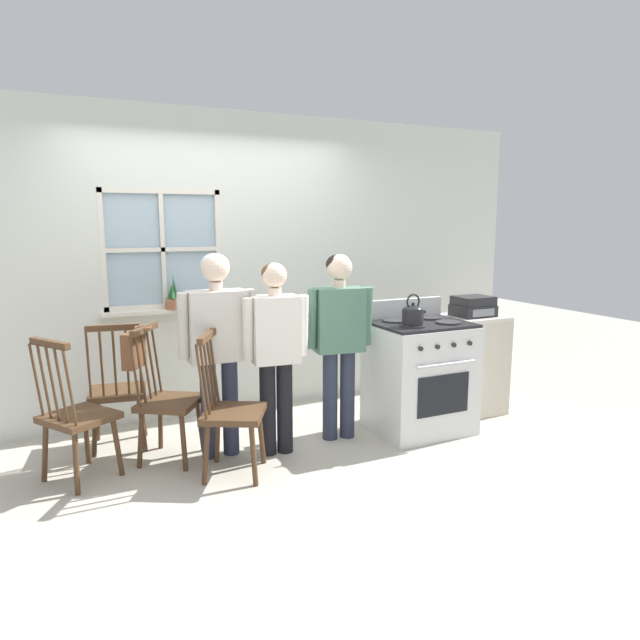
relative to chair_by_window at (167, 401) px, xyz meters
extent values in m
plane|color=#B2AD9E|center=(0.61, -0.49, -0.45)|extent=(16.00, 16.00, 0.00)
cube|color=silver|center=(2.25, 0.91, 0.90)|extent=(3.14, 0.06, 2.70)
cube|color=silver|center=(0.17, 0.91, 0.05)|extent=(1.01, 0.06, 1.00)
cube|color=silver|center=(0.17, 0.91, 1.91)|extent=(1.01, 0.06, 0.69)
cube|color=silver|center=(0.17, 0.83, 0.54)|extent=(1.07, 0.10, 0.03)
cube|color=#9EB7C6|center=(0.17, 0.92, 1.06)|extent=(0.95, 0.01, 0.95)
cube|color=silver|center=(0.17, 0.89, 1.06)|extent=(0.04, 0.02, 1.01)
cube|color=silver|center=(0.17, 0.89, 1.06)|extent=(1.01, 0.02, 0.04)
cube|color=silver|center=(-0.31, 0.89, 1.06)|extent=(0.04, 0.03, 1.01)
cube|color=silver|center=(0.66, 0.89, 1.06)|extent=(0.04, 0.03, 1.01)
cube|color=silver|center=(0.17, 0.89, 1.55)|extent=(1.01, 0.03, 0.04)
cube|color=silver|center=(0.17, 0.89, 0.57)|extent=(1.01, 0.03, 0.04)
cube|color=#4C331E|center=(0.02, -0.01, -0.01)|extent=(0.56, 0.57, 0.04)
cylinder|color=#4C331E|center=(0.06, -0.24, -0.24)|extent=(0.06, 0.09, 0.42)
cylinder|color=#4C331E|center=(0.25, 0.04, -0.24)|extent=(0.09, 0.06, 0.42)
cylinder|color=#4C331E|center=(-0.21, -0.07, -0.24)|extent=(0.09, 0.06, 0.42)
cylinder|color=#4C331E|center=(-0.02, 0.22, -0.24)|extent=(0.06, 0.09, 0.42)
cylinder|color=#4C331E|center=(-0.22, -0.07, 0.25)|extent=(0.07, 0.06, 0.52)
cylinder|color=#4C331E|center=(-0.17, 0.01, 0.25)|extent=(0.07, 0.06, 0.52)
cylinder|color=#4C331E|center=(-0.12, 0.08, 0.25)|extent=(0.07, 0.06, 0.52)
cylinder|color=#4C331E|center=(-0.07, 0.16, 0.25)|extent=(0.07, 0.06, 0.52)
cylinder|color=#4C331E|center=(-0.02, 0.23, 0.25)|extent=(0.07, 0.06, 0.52)
cube|color=#4C331E|center=(-0.12, 0.08, 0.53)|extent=(0.24, 0.34, 0.04)
cube|color=#4C331E|center=(0.37, -0.45, -0.01)|extent=(0.55, 0.56, 0.04)
cylinder|color=#4C331E|center=(0.43, -0.67, -0.24)|extent=(0.06, 0.09, 0.42)
cylinder|color=#4C331E|center=(0.59, -0.37, -0.24)|extent=(0.09, 0.06, 0.42)
cylinder|color=#4C331E|center=(0.15, -0.52, -0.24)|extent=(0.09, 0.06, 0.42)
cylinder|color=#4C331E|center=(0.31, -0.22, -0.24)|extent=(0.06, 0.09, 0.42)
cylinder|color=#4C331E|center=(0.14, -0.53, 0.25)|extent=(0.07, 0.05, 0.52)
cylinder|color=#4C331E|center=(0.18, -0.45, 0.25)|extent=(0.07, 0.05, 0.52)
cylinder|color=#4C331E|center=(0.22, -0.37, 0.25)|extent=(0.07, 0.05, 0.52)
cylinder|color=#4C331E|center=(0.26, -0.29, 0.25)|extent=(0.07, 0.05, 0.52)
cylinder|color=#4C331E|center=(0.31, -0.21, 0.25)|extent=(0.07, 0.05, 0.52)
cube|color=#4C331E|center=(0.22, -0.37, 0.53)|extent=(0.21, 0.35, 0.04)
cube|color=#4C331E|center=(-0.60, -0.08, -0.01)|extent=(0.56, 0.57, 0.04)
cylinder|color=#4C331E|center=(-0.37, -0.13, -0.24)|extent=(0.09, 0.06, 0.42)
cylinder|color=#4C331E|center=(-0.55, 0.15, -0.24)|extent=(0.06, 0.09, 0.42)
cylinder|color=#4C331E|center=(-0.64, -0.31, -0.24)|extent=(0.06, 0.09, 0.42)
cylinder|color=#4C331E|center=(-0.82, -0.02, -0.24)|extent=(0.09, 0.06, 0.42)
cylinder|color=#4C331E|center=(-0.64, -0.32, 0.25)|extent=(0.07, 0.05, 0.52)
cylinder|color=#4C331E|center=(-0.69, -0.24, 0.25)|extent=(0.07, 0.05, 0.52)
cylinder|color=#4C331E|center=(-0.74, -0.17, 0.25)|extent=(0.07, 0.05, 0.52)
cylinder|color=#4C331E|center=(-0.79, -0.09, 0.25)|extent=(0.07, 0.05, 0.52)
cylinder|color=#4C331E|center=(-0.84, -0.02, 0.25)|extent=(0.07, 0.05, 0.52)
cube|color=#4C331E|center=(-0.74, -0.17, 0.53)|extent=(0.24, 0.34, 0.04)
cube|color=#4C331E|center=(-0.30, 0.42, -0.01)|extent=(0.47, 0.46, 0.04)
cylinder|color=#4C331E|center=(-0.11, 0.55, -0.24)|extent=(0.07, 0.07, 0.42)
cylinder|color=#4C331E|center=(-0.45, 0.60, -0.24)|extent=(0.07, 0.07, 0.42)
cylinder|color=#4C331E|center=(-0.15, 0.24, -0.24)|extent=(0.07, 0.07, 0.42)
cylinder|color=#4C331E|center=(-0.49, 0.28, -0.24)|extent=(0.07, 0.07, 0.42)
cylinder|color=#4C331E|center=(-0.15, 0.22, 0.25)|extent=(0.03, 0.07, 0.52)
cylinder|color=#4C331E|center=(-0.23, 0.24, 0.25)|extent=(0.03, 0.07, 0.52)
cylinder|color=#4C331E|center=(-0.32, 0.25, 0.25)|extent=(0.03, 0.07, 0.52)
cylinder|color=#4C331E|center=(-0.41, 0.26, 0.25)|extent=(0.03, 0.07, 0.52)
cylinder|color=#4C331E|center=(-0.50, 0.28, 0.25)|extent=(0.03, 0.07, 0.52)
cube|color=#4C331E|center=(-0.32, 0.25, 0.53)|extent=(0.38, 0.09, 0.04)
cylinder|color=#2D3347|center=(0.28, -0.09, -0.08)|extent=(0.12, 0.12, 0.74)
cylinder|color=#2D3347|center=(0.45, -0.09, -0.08)|extent=(0.12, 0.12, 0.74)
cube|color=beige|center=(0.37, -0.09, 0.55)|extent=(0.43, 0.21, 0.52)
cylinder|color=beige|center=(0.12, -0.11, 0.57)|extent=(0.08, 0.11, 0.48)
cylinder|color=beige|center=(0.62, -0.11, 0.57)|extent=(0.08, 0.11, 0.48)
cylinder|color=beige|center=(0.37, -0.09, 0.84)|extent=(0.10, 0.10, 0.06)
sphere|color=beige|center=(0.37, -0.09, 0.97)|extent=(0.20, 0.20, 0.20)
ellipsoid|color=silver|center=(0.37, -0.08, 0.99)|extent=(0.21, 0.21, 0.17)
cylinder|color=black|center=(0.70, -0.22, -0.09)|extent=(0.12, 0.12, 0.71)
cylinder|color=black|center=(0.83, -0.24, -0.09)|extent=(0.12, 0.12, 0.71)
cube|color=white|center=(0.77, -0.23, 0.51)|extent=(0.36, 0.24, 0.50)
cylinder|color=white|center=(0.55, -0.23, 0.53)|extent=(0.09, 0.11, 0.46)
cylinder|color=white|center=(0.97, -0.27, 0.53)|extent=(0.09, 0.11, 0.46)
cylinder|color=beige|center=(0.77, -0.23, 0.79)|extent=(0.10, 0.10, 0.06)
sphere|color=beige|center=(0.77, -0.23, 0.91)|extent=(0.18, 0.18, 0.18)
ellipsoid|color=brown|center=(0.77, -0.21, 0.93)|extent=(0.19, 0.19, 0.15)
cylinder|color=#2D3347|center=(1.26, -0.14, -0.08)|extent=(0.12, 0.12, 0.72)
cylinder|color=#2D3347|center=(1.41, -0.16, -0.08)|extent=(0.12, 0.12, 0.72)
cube|color=#4C7560|center=(1.33, -0.15, 0.53)|extent=(0.41, 0.26, 0.51)
cylinder|color=#4C7560|center=(1.10, -0.14, 0.55)|extent=(0.09, 0.12, 0.47)
cylinder|color=#4C7560|center=(1.56, -0.20, 0.55)|extent=(0.09, 0.12, 0.47)
cylinder|color=beige|center=(1.33, -0.15, 0.82)|extent=(0.10, 0.10, 0.06)
sphere|color=beige|center=(1.33, -0.15, 0.95)|extent=(0.20, 0.20, 0.20)
ellipsoid|color=black|center=(1.34, -0.14, 0.97)|extent=(0.20, 0.20, 0.16)
cube|color=silver|center=(2.03, -0.28, 0.00)|extent=(0.78, 0.64, 0.90)
cube|color=black|center=(2.03, -0.28, 0.47)|extent=(0.76, 0.61, 0.02)
cylinder|color=#2D2D30|center=(1.85, -0.41, 0.48)|extent=(0.20, 0.20, 0.02)
cylinder|color=#2D2D30|center=(2.20, -0.41, 0.48)|extent=(0.20, 0.20, 0.02)
cylinder|color=#2D2D30|center=(1.85, -0.15, 0.48)|extent=(0.20, 0.20, 0.02)
cylinder|color=#2D2D30|center=(2.20, -0.15, 0.48)|extent=(0.20, 0.20, 0.02)
cube|color=silver|center=(2.03, 0.01, 0.56)|extent=(0.78, 0.06, 0.16)
cube|color=black|center=(2.03, -0.61, -0.05)|extent=(0.48, 0.01, 0.32)
cylinder|color=silver|center=(2.03, -0.63, 0.20)|extent=(0.55, 0.02, 0.02)
cylinder|color=#232326|center=(1.79, -0.61, 0.35)|extent=(0.04, 0.02, 0.04)
cylinder|color=#232326|center=(1.95, -0.61, 0.35)|extent=(0.04, 0.02, 0.04)
cylinder|color=#232326|center=(2.10, -0.61, 0.35)|extent=(0.04, 0.02, 0.04)
cylinder|color=#232326|center=(2.26, -0.61, 0.35)|extent=(0.04, 0.02, 0.04)
cylinder|color=black|center=(1.85, -0.41, 0.55)|extent=(0.17, 0.17, 0.12)
ellipsoid|color=black|center=(1.85, -0.41, 0.61)|extent=(0.16, 0.16, 0.07)
sphere|color=black|center=(1.85, -0.41, 0.66)|extent=(0.03, 0.03, 0.03)
cylinder|color=black|center=(1.93, -0.41, 0.57)|extent=(0.08, 0.03, 0.07)
torus|color=black|center=(1.85, -0.41, 0.68)|extent=(0.12, 0.01, 0.12)
cylinder|color=#935B3D|center=(0.23, 0.82, 0.60)|extent=(0.13, 0.13, 0.09)
cylinder|color=#33261C|center=(0.23, 0.82, 0.64)|extent=(0.11, 0.11, 0.01)
cone|color=#286033|center=(0.24, 0.83, 0.75)|extent=(0.06, 0.05, 0.22)
cone|color=#286033|center=(0.21, 0.83, 0.71)|extent=(0.06, 0.05, 0.13)
cone|color=#286033|center=(0.22, 0.80, 0.72)|extent=(0.04, 0.08, 0.15)
cube|color=brown|center=(-0.20, 0.13, 0.38)|extent=(0.20, 0.23, 0.26)
torus|color=brown|center=(-0.13, 0.09, 0.55)|extent=(0.17, 0.17, 0.01)
cube|color=beige|center=(2.72, -0.07, -0.01)|extent=(0.55, 0.50, 0.87)
cube|color=beige|center=(2.72, -0.07, 0.44)|extent=(0.55, 0.50, 0.03)
cube|color=#232326|center=(2.72, -0.09, 0.50)|extent=(0.34, 0.28, 0.10)
cube|color=#232326|center=(2.72, -0.09, 0.59)|extent=(0.32, 0.27, 0.08)
cube|color=gray|center=(2.72, -0.23, 0.50)|extent=(0.24, 0.01, 0.06)
camera|label=1|loc=(-0.69, -4.10, 1.29)|focal=32.00mm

